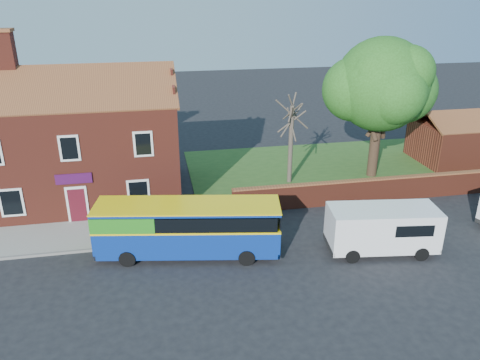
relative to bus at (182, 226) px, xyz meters
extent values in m
plane|color=black|center=(1.29, -2.84, -1.61)|extent=(120.00, 120.00, 0.00)
cube|color=gray|center=(-5.71, 2.91, -1.55)|extent=(18.00, 3.50, 0.12)
cube|color=slate|center=(-5.71, 1.16, -1.54)|extent=(18.00, 0.15, 0.14)
cube|color=#426B28|center=(14.29, 10.16, -1.59)|extent=(26.00, 12.00, 0.04)
cube|color=maroon|center=(-5.71, 8.66, 1.64)|extent=(12.00, 8.00, 6.50)
cube|color=brown|center=(-5.71, 6.66, 5.89)|extent=(12.30, 4.08, 2.16)
cube|color=brown|center=(-5.71, 10.66, 5.89)|extent=(12.30, 4.08, 2.16)
cube|color=maroon|center=(-9.11, 8.66, 7.79)|extent=(0.90, 0.90, 2.20)
cube|color=black|center=(-5.71, 4.63, 2.99)|extent=(1.10, 0.06, 1.50)
cube|color=#4C0F19|center=(-5.71, 4.61, -0.51)|extent=(0.95, 0.04, 2.10)
cube|color=silver|center=(-5.71, 4.63, -0.46)|extent=(1.20, 0.06, 2.30)
cube|color=#3C0D3A|center=(-5.71, 4.60, 1.19)|extent=(2.00, 0.06, 0.60)
cube|color=maroon|center=(14.29, 4.16, -0.86)|extent=(22.00, 0.30, 1.50)
cube|color=brown|center=(14.29, 4.16, -0.06)|extent=(22.00, 0.38, 0.10)
cube|color=maroon|center=(23.29, 10.16, -0.11)|extent=(8.00, 5.00, 3.00)
cube|color=brown|center=(23.29, 11.41, 1.94)|extent=(8.20, 2.56, 1.24)
cube|color=navy|center=(0.29, -0.05, -0.55)|extent=(9.46, 3.85, 1.46)
cube|color=yellow|center=(0.29, -0.05, 0.18)|extent=(9.48, 3.87, 0.10)
cube|color=black|center=(0.29, -0.05, 0.62)|extent=(9.10, 3.80, 0.73)
cube|color=#28881D|center=(-2.70, 0.47, 0.62)|extent=(3.48, 2.84, 0.78)
cube|color=navy|center=(0.29, -0.05, 1.11)|extent=(9.46, 3.85, 0.14)
cube|color=yellow|center=(0.29, -0.05, 1.19)|extent=(9.51, 3.89, 0.06)
cylinder|color=black|center=(-2.79, -0.60, -1.19)|extent=(0.86, 0.42, 0.83)
cylinder|color=black|center=(-2.43, 1.51, -1.19)|extent=(0.86, 0.42, 0.83)
cylinder|color=black|center=(3.01, -1.61, -1.19)|extent=(0.86, 0.42, 0.83)
cylinder|color=black|center=(3.38, 0.50, -1.19)|extent=(0.86, 0.42, 0.83)
cube|color=white|center=(10.13, -1.60, -0.23)|extent=(5.76, 2.90, 2.10)
cube|color=black|center=(12.60, -1.92, 0.11)|extent=(0.32, 1.87, 0.83)
cube|color=black|center=(12.83, -1.95, -1.16)|extent=(0.38, 2.20, 0.27)
cylinder|color=black|center=(8.25, -2.41, -1.24)|extent=(0.75, 0.31, 0.73)
cylinder|color=black|center=(8.51, -0.34, -1.24)|extent=(0.75, 0.31, 0.73)
cylinder|color=black|center=(11.75, -2.87, -1.24)|extent=(0.75, 0.31, 0.73)
cylinder|color=black|center=(12.02, -0.79, -1.24)|extent=(0.75, 0.31, 0.73)
cylinder|color=black|center=(14.39, 8.36, 0.44)|extent=(0.71, 0.71, 4.09)
sphere|color=#338328|center=(14.39, 8.36, 5.06)|extent=(6.40, 6.40, 6.40)
sphere|color=#338328|center=(16.26, 8.72, 4.53)|extent=(4.62, 4.62, 4.62)
sphere|color=#338328|center=(12.70, 8.89, 4.71)|extent=(4.45, 4.45, 4.45)
cylinder|color=#4C4238|center=(8.12, 8.29, 1.15)|extent=(0.31, 0.31, 5.50)
cylinder|color=#4C4238|center=(8.12, 8.29, 3.11)|extent=(0.32, 2.68, 2.16)
cylinder|color=#4C4238|center=(8.12, 8.29, 2.91)|extent=(1.40, 1.98, 1.98)
cylinder|color=#4C4238|center=(8.12, 8.29, 3.31)|extent=(2.25, 1.03, 2.19)
camera|label=1|loc=(-1.05, -21.13, 11.20)|focal=35.00mm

